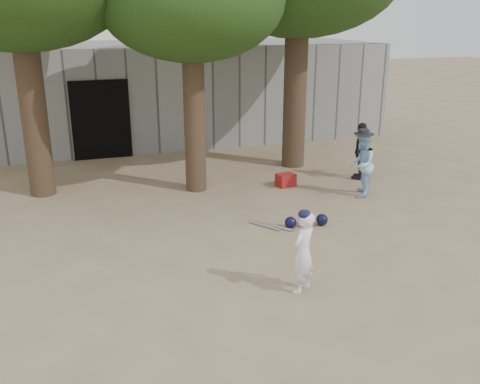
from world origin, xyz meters
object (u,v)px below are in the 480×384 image
object	(u,v)px
spectator_blue	(362,165)
red_bag	(286,180)
boy_player	(303,253)
spectator_dark	(361,151)

from	to	relation	value
spectator_blue	red_bag	distance (m)	1.86
boy_player	red_bag	bearing A→B (deg)	-144.86
spectator_blue	spectator_dark	bearing A→B (deg)	-174.17
spectator_blue	red_bag	size ratio (longest dim) A/B	3.46
boy_player	spectator_dark	distance (m)	6.07
spectator_blue	spectator_dark	distance (m)	1.35
spectator_blue	spectator_dark	size ratio (longest dim) A/B	1.03
red_bag	spectator_dark	bearing A→B (deg)	-0.59
boy_player	red_bag	world-z (taller)	boy_player
boy_player	red_bag	size ratio (longest dim) A/B	2.98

